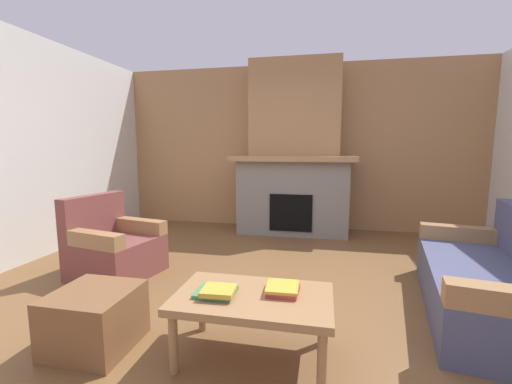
# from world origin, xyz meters

# --- Properties ---
(ground) EXTENTS (9.00, 9.00, 0.00)m
(ground) POSITION_xyz_m (0.00, 0.00, 0.00)
(ground) COLOR brown
(wall_back_wood_panel) EXTENTS (6.00, 0.12, 2.70)m
(wall_back_wood_panel) POSITION_xyz_m (0.00, 3.00, 1.35)
(wall_back_wood_panel) COLOR #A87A4C
(wall_back_wood_panel) RESTS_ON ground
(fireplace) EXTENTS (1.90, 0.82, 2.70)m
(fireplace) POSITION_xyz_m (0.00, 2.62, 1.16)
(fireplace) COLOR gray
(fireplace) RESTS_ON ground
(couch) EXTENTS (1.14, 1.92, 0.85)m
(couch) POSITION_xyz_m (1.84, 0.22, 0.29)
(couch) COLOR #474C6B
(couch) RESTS_ON ground
(armchair) EXTENTS (0.90, 0.90, 0.85)m
(armchair) POSITION_xyz_m (-1.72, 0.39, 0.29)
(armchair) COLOR brown
(armchair) RESTS_ON ground
(coffee_table) EXTENTS (1.00, 0.60, 0.43)m
(coffee_table) POSITION_xyz_m (0.06, -0.70, 0.38)
(coffee_table) COLOR #997047
(coffee_table) RESTS_ON ground
(ottoman) EXTENTS (0.52, 0.52, 0.40)m
(ottoman) POSITION_xyz_m (-1.03, -0.80, 0.20)
(ottoman) COLOR brown
(ottoman) RESTS_ON ground
(book_stack_near_edge) EXTENTS (0.26, 0.23, 0.06)m
(book_stack_near_edge) POSITION_xyz_m (-0.16, -0.75, 0.46)
(book_stack_near_edge) COLOR #3D7F4C
(book_stack_near_edge) RESTS_ON coffee_table
(book_stack_center) EXTENTS (0.21, 0.22, 0.05)m
(book_stack_center) POSITION_xyz_m (0.24, -0.63, 0.46)
(book_stack_center) COLOR #B23833
(book_stack_center) RESTS_ON coffee_table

